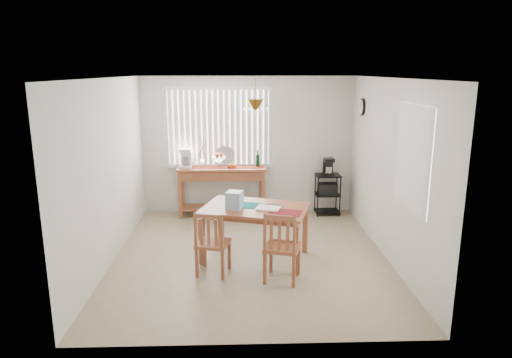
{
  "coord_description": "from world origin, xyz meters",
  "views": [
    {
      "loc": [
        -0.13,
        -6.35,
        2.71
      ],
      "look_at": [
        0.1,
        0.55,
        1.05
      ],
      "focal_mm": 32.0,
      "sensor_mm": 36.0,
      "label": 1
    }
  ],
  "objects_px": {
    "sideboard": "(223,179)",
    "chair_right": "(282,247)",
    "cart_items": "(328,167)",
    "chair_left": "(212,243)",
    "wire_cart": "(327,190)",
    "dining_table": "(255,213)"
  },
  "relations": [
    {
      "from": "sideboard",
      "to": "wire_cart",
      "type": "height_order",
      "value": "sideboard"
    },
    {
      "from": "chair_left",
      "to": "cart_items",
      "type": "bearing_deg",
      "value": 51.92
    },
    {
      "from": "dining_table",
      "to": "chair_right",
      "type": "distance_m",
      "value": 0.85
    },
    {
      "from": "chair_left",
      "to": "chair_right",
      "type": "xyz_separation_m",
      "value": [
        0.91,
        -0.23,
        0.03
      ]
    },
    {
      "from": "sideboard",
      "to": "wire_cart",
      "type": "distance_m",
      "value": 2.01
    },
    {
      "from": "cart_items",
      "to": "dining_table",
      "type": "height_order",
      "value": "cart_items"
    },
    {
      "from": "wire_cart",
      "to": "dining_table",
      "type": "distance_m",
      "value": 2.54
    },
    {
      "from": "cart_items",
      "to": "sideboard",
      "type": "bearing_deg",
      "value": -179.68
    },
    {
      "from": "cart_items",
      "to": "dining_table",
      "type": "relative_size",
      "value": 0.19
    },
    {
      "from": "sideboard",
      "to": "chair_right",
      "type": "height_order",
      "value": "chair_right"
    },
    {
      "from": "cart_items",
      "to": "chair_left",
      "type": "distance_m",
      "value": 3.35
    },
    {
      "from": "wire_cart",
      "to": "chair_right",
      "type": "distance_m",
      "value": 3.05
    },
    {
      "from": "chair_left",
      "to": "chair_right",
      "type": "height_order",
      "value": "chair_right"
    },
    {
      "from": "wire_cart",
      "to": "chair_right",
      "type": "bearing_deg",
      "value": -111.74
    },
    {
      "from": "dining_table",
      "to": "chair_left",
      "type": "height_order",
      "value": "chair_left"
    },
    {
      "from": "wire_cart",
      "to": "dining_table",
      "type": "xyz_separation_m",
      "value": [
        -1.45,
        -2.08,
        0.23
      ]
    },
    {
      "from": "wire_cart",
      "to": "cart_items",
      "type": "xyz_separation_m",
      "value": [
        0.0,
        0.01,
        0.46
      ]
    },
    {
      "from": "cart_items",
      "to": "chair_left",
      "type": "relative_size",
      "value": 0.36
    },
    {
      "from": "wire_cart",
      "to": "dining_table",
      "type": "bearing_deg",
      "value": -124.88
    },
    {
      "from": "wire_cart",
      "to": "chair_left",
      "type": "distance_m",
      "value": 3.31
    },
    {
      "from": "sideboard",
      "to": "cart_items",
      "type": "height_order",
      "value": "cart_items"
    },
    {
      "from": "wire_cart",
      "to": "chair_right",
      "type": "height_order",
      "value": "chair_right"
    }
  ]
}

